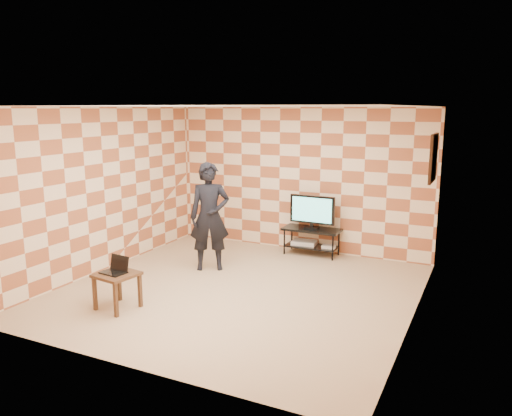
# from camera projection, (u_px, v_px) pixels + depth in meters

# --- Properties ---
(floor) EXTENTS (5.00, 5.00, 0.00)m
(floor) POSITION_uv_depth(u_px,v_px,m) (239.00, 290.00, 7.46)
(floor) COLOR #C4AE89
(floor) RESTS_ON ground
(wall_back) EXTENTS (5.00, 0.02, 2.70)m
(wall_back) POSITION_uv_depth(u_px,v_px,m) (299.00, 180.00, 9.40)
(wall_back) COLOR beige
(wall_back) RESTS_ON ground
(wall_front) EXTENTS (5.00, 0.02, 2.70)m
(wall_front) POSITION_uv_depth(u_px,v_px,m) (122.00, 243.00, 4.98)
(wall_front) COLOR beige
(wall_front) RESTS_ON ground
(wall_left) EXTENTS (0.02, 5.00, 2.70)m
(wall_left) POSITION_uv_depth(u_px,v_px,m) (104.00, 190.00, 8.25)
(wall_left) COLOR beige
(wall_left) RESTS_ON ground
(wall_right) EXTENTS (0.02, 5.00, 2.70)m
(wall_right) POSITION_uv_depth(u_px,v_px,m) (418.00, 218.00, 6.13)
(wall_right) COLOR beige
(wall_right) RESTS_ON ground
(ceiling) EXTENTS (5.00, 5.00, 0.02)m
(ceiling) POSITION_uv_depth(u_px,v_px,m) (237.00, 106.00, 6.93)
(ceiling) COLOR white
(ceiling) RESTS_ON wall_back
(wall_art) EXTENTS (0.04, 0.72, 0.72)m
(wall_art) POSITION_uv_depth(u_px,v_px,m) (433.00, 158.00, 7.40)
(wall_art) COLOR black
(wall_art) RESTS_ON wall_right
(tv_stand) EXTENTS (1.06, 0.48, 0.50)m
(tv_stand) POSITION_uv_depth(u_px,v_px,m) (312.00, 235.00, 9.21)
(tv_stand) COLOR black
(tv_stand) RESTS_ON floor
(tv) EXTENTS (0.85, 0.17, 0.61)m
(tv) POSITION_uv_depth(u_px,v_px,m) (312.00, 210.00, 9.12)
(tv) COLOR black
(tv) RESTS_ON tv_stand
(dvd_player) EXTENTS (0.47, 0.36, 0.07)m
(dvd_player) POSITION_uv_depth(u_px,v_px,m) (304.00, 242.00, 9.33)
(dvd_player) COLOR silver
(dvd_player) RESTS_ON tv_stand
(game_console) EXTENTS (0.25, 0.19, 0.05)m
(game_console) POSITION_uv_depth(u_px,v_px,m) (329.00, 247.00, 9.08)
(game_console) COLOR silver
(game_console) RESTS_ON tv_stand
(side_table) EXTENTS (0.57, 0.57, 0.50)m
(side_table) POSITION_uv_depth(u_px,v_px,m) (117.00, 279.00, 6.71)
(side_table) COLOR #331D0F
(side_table) RESTS_ON floor
(laptop) EXTENTS (0.36, 0.30, 0.22)m
(laptop) POSITION_uv_depth(u_px,v_px,m) (116.00, 269.00, 6.72)
(laptop) COLOR black
(laptop) RESTS_ON side_table
(person) EXTENTS (0.79, 0.71, 1.81)m
(person) POSITION_uv_depth(u_px,v_px,m) (210.00, 217.00, 8.30)
(person) COLOR black
(person) RESTS_ON floor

